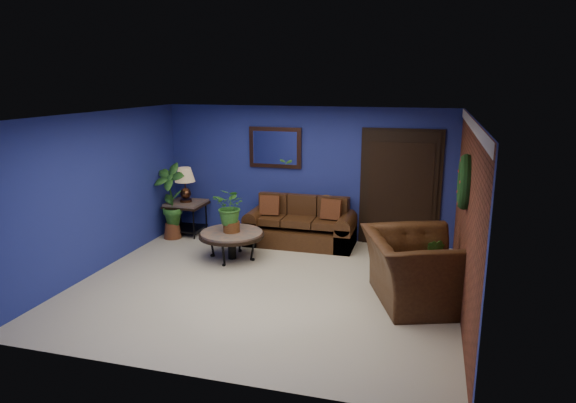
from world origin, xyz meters
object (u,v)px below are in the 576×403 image
(side_chair, at_px, (325,217))
(armchair, at_px, (416,269))
(coffee_table, at_px, (232,235))
(end_table, at_px, (186,209))
(sofa, at_px, (301,228))
(table_lamp, at_px, (185,181))

(side_chair, distance_m, armchair, 2.71)
(coffee_table, xyz_separation_m, end_table, (-1.39, 1.10, 0.08))
(end_table, xyz_separation_m, side_chair, (2.75, 0.07, 0.02))
(sofa, height_order, side_chair, side_chair)
(coffee_table, height_order, armchair, armchair)
(table_lamp, relative_size, armchair, 0.45)
(coffee_table, distance_m, end_table, 1.78)
(end_table, bearing_deg, side_chair, 1.41)
(end_table, distance_m, armchair, 4.90)
(table_lamp, bearing_deg, coffee_table, -38.41)
(table_lamp, bearing_deg, side_chair, 1.41)
(sofa, height_order, coffee_table, sofa)
(coffee_table, bearing_deg, sofa, 50.67)
(end_table, height_order, side_chair, side_chair)
(end_table, bearing_deg, table_lamp, 0.00)
(side_chair, bearing_deg, armchair, -43.71)
(table_lamp, bearing_deg, sofa, 0.61)
(table_lamp, height_order, armchair, table_lamp)
(coffee_table, relative_size, armchair, 0.76)
(armchair, bearing_deg, end_table, 45.62)
(table_lamp, distance_m, side_chair, 2.80)
(coffee_table, bearing_deg, armchair, -17.11)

